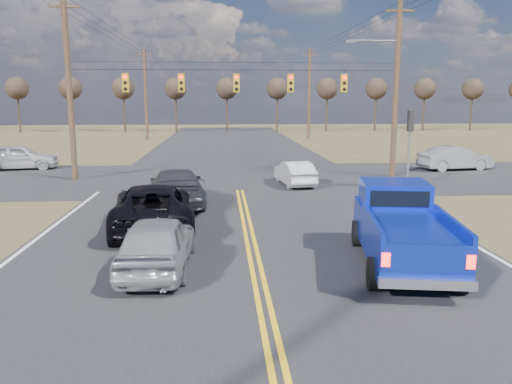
{
  "coord_description": "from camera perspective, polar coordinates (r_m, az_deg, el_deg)",
  "views": [
    {
      "loc": [
        -0.89,
        -10.02,
        4.41
      ],
      "look_at": [
        0.21,
        5.58,
        1.5
      ],
      "focal_mm": 35.0,
      "sensor_mm": 36.0,
      "label": 1
    }
  ],
  "objects": [
    {
      "name": "pickup_truck",
      "position": [
        13.98,
        16.27,
        -3.97
      ],
      "size": [
        2.91,
        5.79,
        2.08
      ],
      "rotation": [
        0.0,
        0.0,
        -0.16
      ],
      "color": "black",
      "rests_on": "ground"
    },
    {
      "name": "signal_gantry",
      "position": [
        27.85,
        -1.19,
        11.88
      ],
      "size": [
        19.6,
        4.83,
        10.0
      ],
      "color": "#473323",
      "rests_on": "ground"
    },
    {
      "name": "ground",
      "position": [
        10.98,
        1.0,
        -13.13
      ],
      "size": [
        160.0,
        160.0,
        0.0
      ],
      "primitive_type": "plane",
      "color": "brown",
      "rests_on": "ground"
    },
    {
      "name": "silver_suv",
      "position": [
        13.3,
        -11.18,
        -5.71
      ],
      "size": [
        1.87,
        4.36,
        1.47
      ],
      "primitive_type": "imported",
      "rotation": [
        0.0,
        0.0,
        3.11
      ],
      "color": "#95989C",
      "rests_on": "ground"
    },
    {
      "name": "cross_car_west",
      "position": [
        35.2,
        -25.45,
        3.63
      ],
      "size": [
        2.64,
        4.95,
        1.6
      ],
      "primitive_type": "imported",
      "rotation": [
        0.0,
        0.0,
        1.74
      ],
      "color": "silver",
      "rests_on": "ground"
    },
    {
      "name": "road_main",
      "position": [
        20.52,
        -1.44,
        -1.88
      ],
      "size": [
        14.0,
        120.0,
        0.02
      ],
      "primitive_type": "cube",
      "color": "#28282B",
      "rests_on": "ground"
    },
    {
      "name": "dgrey_car_queue",
      "position": [
        21.28,
        -9.06,
        0.57
      ],
      "size": [
        2.88,
        5.59,
        1.55
      ],
      "primitive_type": "imported",
      "rotation": [
        0.0,
        0.0,
        3.28
      ],
      "color": "#35353A",
      "rests_on": "ground"
    },
    {
      "name": "white_car_queue",
      "position": [
        26.08,
        4.44,
        2.19
      ],
      "size": [
        1.82,
        4.02,
        1.28
      ],
      "primitive_type": "imported",
      "rotation": [
        0.0,
        0.0,
        3.27
      ],
      "color": "silver",
      "rests_on": "ground"
    },
    {
      "name": "road_cross",
      "position": [
        28.38,
        -2.18,
        1.59
      ],
      "size": [
        120.0,
        12.0,
        0.02
      ],
      "primitive_type": "cube",
      "color": "#28282B",
      "rests_on": "ground"
    },
    {
      "name": "cross_car_east_near",
      "position": [
        33.97,
        21.82,
        3.6
      ],
      "size": [
        2.32,
        4.76,
        1.5
      ],
      "primitive_type": "imported",
      "rotation": [
        0.0,
        0.0,
        1.74
      ],
      "color": "gray",
      "rests_on": "ground"
    },
    {
      "name": "utility_poles",
      "position": [
        27.05,
        -2.19,
        12.26
      ],
      "size": [
        19.6,
        58.32,
        10.0
      ],
      "color": "#473323",
      "rests_on": "ground"
    },
    {
      "name": "treeline",
      "position": [
        37.01,
        -2.71,
        12.52
      ],
      "size": [
        87.0,
        117.8,
        7.4
      ],
      "color": "#33261C",
      "rests_on": "ground"
    },
    {
      "name": "black_suv",
      "position": [
        17.47,
        -11.71,
        -1.65
      ],
      "size": [
        3.22,
        5.93,
        1.58
      ],
      "primitive_type": "imported",
      "rotation": [
        0.0,
        0.0,
        3.25
      ],
      "color": "black",
      "rests_on": "ground"
    }
  ]
}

